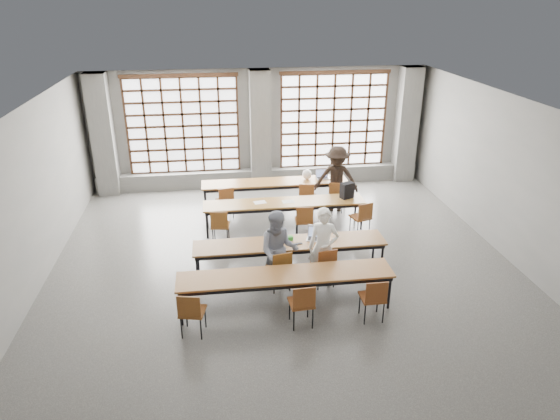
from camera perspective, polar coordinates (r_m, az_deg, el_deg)
The scene contains 40 objects.
floor at distance 10.77m, azimuth 0.66°, elevation -7.02°, with size 11.00×11.00×0.00m, color #4C4C49.
ceiling at distance 9.48m, azimuth 0.76°, elevation 11.50°, with size 11.00×11.00×0.00m, color silver.
wall_back at distance 15.19m, azimuth -2.37°, elevation 9.37°, with size 10.00×10.00×0.00m, color slate.
wall_front at distance 5.42m, azimuth 9.83°, elevation -20.56°, with size 10.00×10.00×0.00m, color slate.
wall_left at distance 10.54m, azimuth -27.27°, elevation 0.08°, with size 11.00×11.00×0.00m, color slate.
wall_right at distance 11.77m, azimuth 25.58°, elevation 2.71°, with size 11.00×11.00×0.00m, color slate.
column_left at distance 15.19m, azimuth -19.58°, elevation 8.02°, with size 0.60×0.55×3.50m, color #5C5C5A.
column_mid at distance 14.92m, azimuth -2.26°, elevation 9.11°, with size 0.60×0.55×3.50m, color #5C5C5A.
column_right at distance 15.98m, azimuth 14.24°, elevation 9.39°, with size 0.60×0.55×3.50m, color #5C5C5A.
window_left at distance 15.04m, azimuth -11.02°, elevation 9.41°, with size 3.32×0.12×3.00m.
window_right at distance 15.45m, azimuth 6.12°, elevation 10.07°, with size 3.32×0.12×3.00m.
sill_ledge at distance 15.44m, azimuth -2.20°, elevation 3.79°, with size 9.80×0.35×0.50m, color #5C5C5A.
desk_row_a at distance 13.72m, azimuth -0.58°, elevation 3.04°, with size 4.00×0.70×0.73m.
desk_row_b at distance 12.37m, azimuth 0.49°, elevation 0.67°, with size 4.00×0.70×0.73m.
desk_row_c at distance 10.40m, azimuth 1.12°, elevation -4.02°, with size 4.00×0.70×0.73m.
desk_row_d at distance 9.29m, azimuth 0.64°, elevation -7.67°, with size 4.00×0.70×0.73m.
chair_back_left at distance 13.09m, azimuth -6.25°, elevation 1.25°, with size 0.50×0.50×0.88m.
chair_back_mid at distance 13.30m, azimuth 3.09°, elevation 1.74°, with size 0.52×0.52×0.88m.
chair_back_right at distance 13.47m, azimuth 6.45°, elevation 1.90°, with size 0.52×0.52×0.88m.
chair_mid_left at distance 11.74m, azimuth -6.88°, elevation -1.52°, with size 0.47×0.48×0.88m.
chair_mid_centre at distance 11.91m, azimuth 2.79°, elevation -0.98°, with size 0.46×0.46×0.88m.
chair_mid_right at distance 12.24m, azimuth 9.39°, elevation -0.58°, with size 0.53×0.53×0.88m.
chair_front_left at distance 9.88m, azimuth 0.05°, elevation -6.45°, with size 0.50×0.50×0.88m.
chair_front_right at distance 10.03m, azimuth 5.16°, elevation -6.08°, with size 0.49×0.49×0.88m.
chair_near_left at distance 8.78m, azimuth -10.12°, elevation -11.17°, with size 0.50×0.50×0.88m.
chair_near_mid at distance 8.87m, azimuth 2.57°, elevation -10.37°, with size 0.45×0.45×0.88m.
chair_near_right at distance 9.16m, azimuth 10.69°, elevation -9.60°, with size 0.42×0.43×0.88m.
student_male at distance 9.99m, azimuth 4.98°, elevation -4.27°, with size 0.60×0.40×1.66m, color white.
student_female at distance 9.85m, azimuth -0.15°, elevation -4.65°, with size 0.80×0.62×1.65m, color #18254A.
student_back at distance 13.46m, azimuth 6.48°, elevation 3.55°, with size 1.17×0.67×1.80m, color black.
laptop_front at distance 10.53m, azimuth 4.11°, elevation -2.94°, with size 0.44×0.40×0.26m.
laptop_back at distance 14.00m, azimuth 4.86°, elevation 3.93°, with size 0.37×0.32×0.26m.
mouse at distance 10.52m, azimuth 6.27°, elevation -3.31°, with size 0.10×0.06×0.04m, color silver.
green_box at distance 10.42m, azimuth 0.79°, elevation -3.29°, with size 0.25×0.09×0.09m, color green.
phone at distance 10.31m, azimuth 2.20°, elevation -3.85°, with size 0.13×0.06×0.01m, color black.
paper_sheet_a at distance 12.32m, azimuth -2.31°, elevation 0.89°, with size 0.30×0.21×0.00m, color white.
paper_sheet_c at distance 12.35m, azimuth 0.95°, elevation 0.97°, with size 0.30×0.21×0.00m, color silver.
backpack at distance 12.62m, azimuth 7.67°, elevation 2.24°, with size 0.32×0.20×0.40m, color black.
plastic_bag at distance 13.83m, azimuth 3.11°, elevation 4.09°, with size 0.26×0.21×0.29m, color white.
red_pouch at distance 8.86m, azimuth -9.98°, elevation -11.07°, with size 0.20×0.08×0.06m, color maroon.
Camera 1 is at (-1.37, -9.16, 5.50)m, focal length 32.00 mm.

